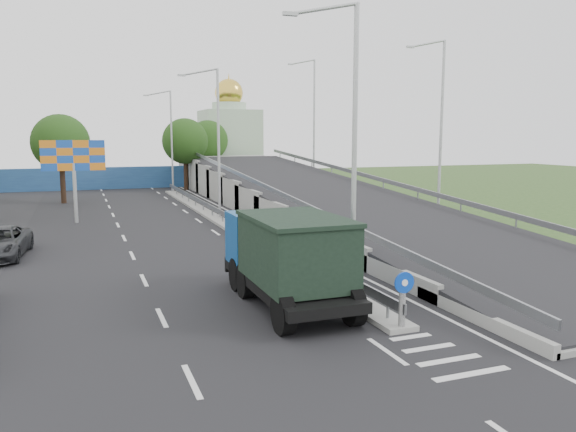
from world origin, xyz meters
name	(u,v)px	position (x,y,z in m)	size (l,w,h in m)	color
ground	(447,360)	(0.00, 0.00, 0.00)	(160.00, 160.00, 0.00)	#2D4C1E
road_surface	(189,238)	(-3.00, 20.00, 0.00)	(26.00, 90.00, 0.04)	black
median	(223,223)	(0.00, 24.00, 0.10)	(1.00, 44.00, 0.20)	gray
overpass_ramp	(327,194)	(7.50, 24.00, 1.75)	(10.00, 50.00, 3.50)	gray
median_guardrail	(223,213)	(0.00, 24.00, 0.75)	(0.09, 44.00, 0.71)	gray
sign_bollard	(403,299)	(0.00, 2.17, 1.03)	(0.64, 0.23, 1.67)	black
lamp_post_near	(350,135)	(0.11, 6.00, 5.81)	(2.74, 0.18, 10.08)	#B2B5B7
lamp_post_mid	(216,135)	(0.11, 26.00, 5.81)	(2.74, 0.18, 10.08)	#B2B5B7
lamp_post_far	(170,135)	(0.11, 46.00, 5.81)	(2.74, 0.18, 10.08)	#B2B5B7
blue_wall	(124,178)	(-4.00, 52.00, 1.20)	(30.00, 0.50, 2.40)	#254B89
church	(230,139)	(10.00, 60.00, 5.31)	(7.00, 7.00, 13.80)	#B2CCAD
billboard	(73,160)	(-9.00, 28.00, 4.19)	(4.00, 0.24, 5.50)	#B2B5B7
tree_left_mid	(61,143)	(-10.00, 40.00, 5.18)	(4.80, 4.80, 7.60)	black
tree_median_far	(185,141)	(2.00, 48.00, 5.18)	(4.80, 4.80, 7.60)	black
tree_ramp_far	(208,141)	(6.00, 55.00, 5.18)	(4.80, 4.80, 7.60)	black
dump_truck	(286,254)	(-2.20, 6.11, 1.77)	(2.86, 7.28, 3.20)	black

